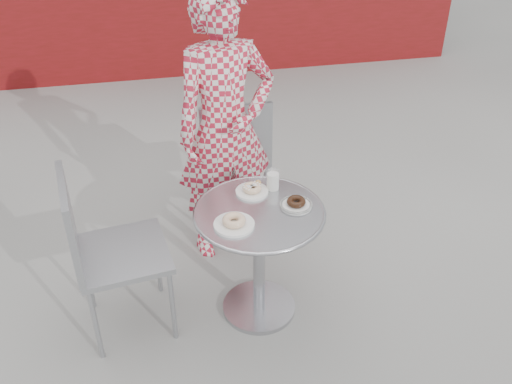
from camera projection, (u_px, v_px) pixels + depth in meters
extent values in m
plane|color=#9D9B96|center=(252.00, 305.00, 3.36)|extent=(60.00, 60.00, 0.00)
cube|color=maroon|center=(185.00, 28.00, 6.08)|extent=(6.02, 0.20, 1.00)
cylinder|color=silver|center=(259.00, 307.00, 3.33)|extent=(0.42, 0.42, 0.03)
cylinder|color=silver|center=(259.00, 263.00, 3.14)|extent=(0.07, 0.07, 0.67)
cylinder|color=silver|center=(259.00, 213.00, 2.95)|extent=(0.67, 0.67, 0.02)
torus|color=silver|center=(259.00, 213.00, 2.95)|extent=(0.69, 0.69, 0.02)
cube|color=#A1A3A9|center=(231.00, 155.00, 3.85)|extent=(0.46, 0.46, 0.03)
cube|color=#A1A3A9|center=(237.00, 138.00, 3.54)|extent=(0.45, 0.04, 0.45)
cube|color=#A1A3A9|center=(123.00, 254.00, 2.97)|extent=(0.53, 0.53, 0.03)
cube|color=#A1A3A9|center=(70.00, 224.00, 2.77)|extent=(0.10, 0.46, 0.46)
imported|color=#B01B30|center=(225.00, 129.00, 3.38)|extent=(0.70, 0.54, 1.71)
cylinder|color=white|center=(252.00, 191.00, 3.09)|extent=(0.18, 0.18, 0.01)
torus|color=#CB844E|center=(252.00, 188.00, 3.07)|extent=(0.10, 0.10, 0.03)
sphere|color=#B77A3F|center=(258.00, 183.00, 3.11)|extent=(0.04, 0.04, 0.04)
cylinder|color=white|center=(234.00, 225.00, 2.84)|extent=(0.21, 0.21, 0.01)
torus|color=#CB844E|center=(234.00, 220.00, 2.82)|extent=(0.12, 0.12, 0.04)
cylinder|color=white|center=(296.00, 205.00, 2.98)|extent=(0.17, 0.17, 0.01)
torus|color=black|center=(296.00, 202.00, 2.97)|extent=(0.10, 0.10, 0.03)
torus|color=black|center=(296.00, 205.00, 2.98)|extent=(0.17, 0.17, 0.02)
cylinder|color=white|center=(273.00, 181.00, 3.09)|extent=(0.06, 0.06, 0.09)
cylinder|color=white|center=(273.00, 180.00, 3.09)|extent=(0.07, 0.07, 0.11)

